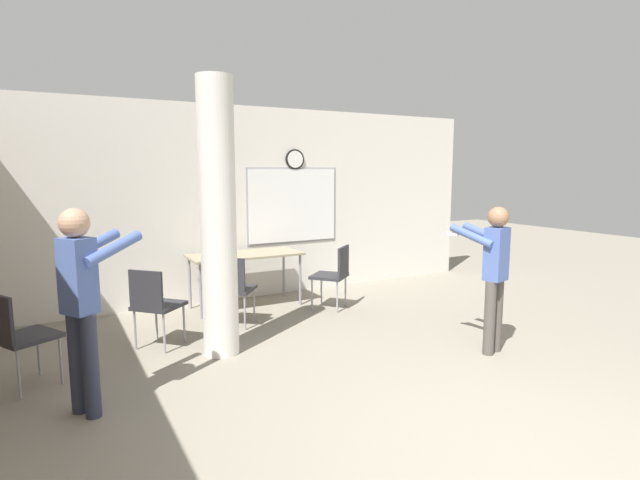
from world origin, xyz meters
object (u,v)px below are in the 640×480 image
chair_table_left (233,286)px  chair_table_right (334,272)px  bottle_on_table (226,247)px  folding_table (245,258)px  person_watching_back (82,295)px  chair_near_pillar (155,302)px  person_playing_side (493,268)px  chair_by_left_wall (18,333)px

chair_table_left → chair_table_right: bearing=4.0°
bottle_on_table → chair_table_right: bottle_on_table is taller
folding_table → person_watching_back: (-2.15, -2.32, 0.25)m
chair_near_pillar → person_playing_side: (3.04, -1.79, 0.39)m
bottle_on_table → person_playing_side: 3.46m
chair_near_pillar → chair_table_right: same height
bottle_on_table → chair_by_left_wall: 2.89m
bottle_on_table → chair_table_right: (1.29, -0.70, -0.34)m
person_watching_back → chair_table_right: bearing=27.5°
chair_near_pillar → chair_table_right: (2.44, 0.42, 0.00)m
chair_by_left_wall → chair_table_right: size_ratio=1.00×
folding_table → chair_table_right: bearing=-33.1°
chair_by_left_wall → chair_table_left: 2.33m
chair_by_left_wall → chair_table_right: bearing=13.9°
chair_by_left_wall → chair_table_left: bearing=20.1°
folding_table → bottle_on_table: (-0.26, 0.03, 0.16)m
folding_table → chair_table_right: (1.03, -0.67, -0.18)m
person_watching_back → bottle_on_table: bearing=51.2°
folding_table → person_watching_back: person_watching_back is taller
folding_table → chair_table_left: chair_table_left is taller
bottle_on_table → chair_by_left_wall: bearing=-146.0°
chair_near_pillar → person_playing_side: size_ratio=0.57×
folding_table → person_playing_side: size_ratio=1.00×
person_watching_back → person_playing_side: size_ratio=1.06×
chair_table_left → person_playing_side: person_playing_side is taller
chair_near_pillar → chair_table_left: same height
bottle_on_table → person_playing_side: size_ratio=0.18×
chair_near_pillar → chair_table_left: bearing=18.1°
chair_by_left_wall → person_playing_side: 4.47m
chair_table_right → person_playing_side: (0.60, -2.21, 0.39)m
bottle_on_table → person_watching_back: person_watching_back is taller
folding_table → chair_by_left_wall: 3.08m
chair_by_left_wall → person_playing_side: bearing=-17.0°
folding_table → chair_by_left_wall: (-2.64, -1.57, -0.18)m
chair_table_left → chair_by_left_wall: bearing=-159.9°
bottle_on_table → person_watching_back: bearing=-128.8°
bottle_on_table → chair_table_left: 0.89m
chair_near_pillar → chair_table_left: 1.02m
chair_by_left_wall → person_playing_side: person_playing_side is taller
chair_near_pillar → person_playing_side: bearing=-30.4°
chair_table_right → chair_table_left: bearing=-176.0°
chair_near_pillar → chair_table_left: size_ratio=1.00×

